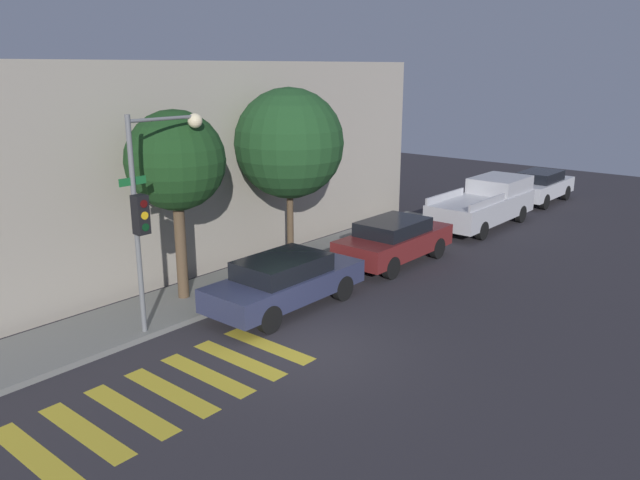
{
  "coord_description": "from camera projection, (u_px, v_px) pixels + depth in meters",
  "views": [
    {
      "loc": [
        -9.87,
        -8.71,
        6.29
      ],
      "look_at": [
        2.95,
        2.1,
        1.6
      ],
      "focal_mm": 35.0,
      "sensor_mm": 36.0,
      "label": 1
    }
  ],
  "objects": [
    {
      "name": "building_row",
      "position": [
        86.0,
        170.0,
        19.09
      ],
      "size": [
        26.0,
        6.0,
        6.44
      ],
      "primitive_type": "cube",
      "color": "#A89E8E",
      "rests_on": "ground"
    },
    {
      "name": "tree_near_corner",
      "position": [
        176.0,
        162.0,
        16.22
      ],
      "size": [
        2.63,
        2.63,
        5.24
      ],
      "color": "brown",
      "rests_on": "ground"
    },
    {
      "name": "sidewalk",
      "position": [
        187.0,
        301.0,
        17.08
      ],
      "size": [
        26.0,
        2.39,
        0.14
      ],
      "primitive_type": "cube",
      "color": "slate",
      "rests_on": "ground"
    },
    {
      "name": "sedan_middle",
      "position": [
        394.0,
        240.0,
        20.41
      ],
      "size": [
        4.49,
        1.85,
        1.48
      ],
      "color": "maroon",
      "rests_on": "ground"
    },
    {
      "name": "ground_plane",
      "position": [
        307.0,
        349.0,
        14.37
      ],
      "size": [
        60.0,
        60.0,
        0.0
      ],
      "primitive_type": "plane",
      "color": "#2D2B30"
    },
    {
      "name": "sedan_far_end",
      "position": [
        540.0,
        186.0,
        29.58
      ],
      "size": [
        4.37,
        1.76,
        1.51
      ],
      "color": "silver",
      "rests_on": "ground"
    },
    {
      "name": "tree_midblock",
      "position": [
        289.0,
        144.0,
        19.4
      ],
      "size": [
        3.44,
        3.44,
        5.69
      ],
      "color": "brown",
      "rests_on": "ground"
    },
    {
      "name": "crosswalk",
      "position": [
        170.0,
        392.0,
        12.47
      ],
      "size": [
        6.01,
        2.6,
        0.0
      ],
      "color": "gold",
      "rests_on": "ground"
    },
    {
      "name": "sedan_near_corner",
      "position": [
        285.0,
        281.0,
        16.57
      ],
      "size": [
        4.66,
        1.82,
        1.45
      ],
      "color": "#2D3351",
      "rests_on": "ground"
    },
    {
      "name": "traffic_light_pole",
      "position": [
        153.0,
        193.0,
        14.39
      ],
      "size": [
        2.39,
        0.56,
        5.27
      ],
      "color": "slate",
      "rests_on": "ground"
    },
    {
      "name": "pickup_truck",
      "position": [
        486.0,
        203.0,
        25.27
      ],
      "size": [
        5.74,
        2.06,
        1.83
      ],
      "color": "#BCBCC1",
      "rests_on": "ground"
    }
  ]
}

